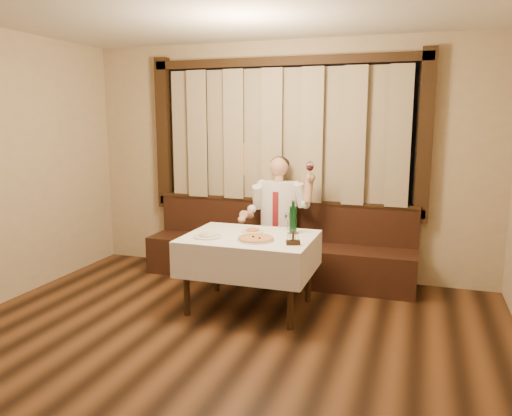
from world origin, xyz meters
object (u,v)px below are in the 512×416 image
(banquette, at_px, (278,253))
(green_bottle, at_px, (293,219))
(pasta_cream, at_px, (207,234))
(pizza, at_px, (256,239))
(pasta_red, at_px, (253,229))
(cruet_caddy, at_px, (293,240))
(dining_table, at_px, (250,246))
(seated_man, at_px, (277,210))

(banquette, relative_size, green_bottle, 9.51)
(pasta_cream, distance_m, green_bottle, 0.87)
(banquette, height_order, green_bottle, green_bottle)
(pizza, distance_m, pasta_red, 0.35)
(pasta_red, height_order, pasta_cream, pasta_cream)
(green_bottle, xyz_separation_m, cruet_caddy, (0.12, -0.46, -0.09))
(pasta_cream, distance_m, cruet_caddy, 0.86)
(pasta_cream, xyz_separation_m, cruet_caddy, (0.86, -0.01, 0.01))
(cruet_caddy, bearing_deg, dining_table, 134.86)
(cruet_caddy, bearing_deg, pizza, 150.45)
(pasta_cream, relative_size, green_bottle, 0.81)
(banquette, distance_m, dining_table, 1.08)
(dining_table, xyz_separation_m, pizza, (0.12, -0.16, 0.12))
(banquette, distance_m, pasta_red, 0.99)
(pasta_cream, bearing_deg, pasta_red, 46.66)
(dining_table, xyz_separation_m, cruet_caddy, (0.50, -0.21, 0.15))
(pizza, height_order, seated_man, seated_man)
(dining_table, height_order, pasta_red, pasta_red)
(pizza, bearing_deg, green_bottle, 57.50)
(dining_table, distance_m, pizza, 0.23)
(pasta_cream, xyz_separation_m, green_bottle, (0.74, 0.45, 0.11))
(banquette, xyz_separation_m, pasta_cream, (-0.37, -1.22, 0.48))
(pasta_cream, bearing_deg, cruet_caddy, -0.71)
(pasta_cream, height_order, cruet_caddy, cruet_caddy)
(pizza, xyz_separation_m, green_bottle, (0.26, 0.41, 0.13))
(banquette, relative_size, pasta_cream, 11.80)
(banquette, distance_m, cruet_caddy, 1.42)
(cruet_caddy, bearing_deg, banquette, 89.83)
(green_bottle, bearing_deg, cruet_caddy, -75.49)
(dining_table, bearing_deg, pasta_cream, -151.21)
(pasta_cream, bearing_deg, dining_table, 28.79)
(green_bottle, bearing_deg, banquette, 115.99)
(dining_table, relative_size, green_bottle, 3.77)
(pasta_cream, bearing_deg, seated_man, 71.31)
(dining_table, bearing_deg, seated_man, 88.89)
(pizza, height_order, green_bottle, green_bottle)
(green_bottle, distance_m, cruet_caddy, 0.48)
(banquette, xyz_separation_m, dining_table, (0.00, -1.02, 0.34))
(green_bottle, height_order, cruet_caddy, green_bottle)
(banquette, height_order, pasta_cream, banquette)
(banquette, relative_size, pasta_red, 13.86)
(dining_table, height_order, seated_man, seated_man)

